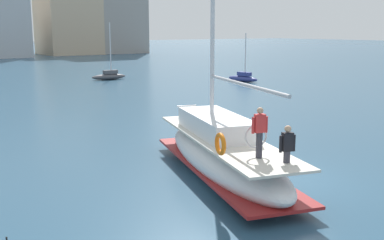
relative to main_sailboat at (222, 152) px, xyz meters
name	(u,v)px	position (x,y,z in m)	size (l,w,h in m)	color
ground_plane	(292,180)	(1.74, -1.86, -0.90)	(400.00, 400.00, 0.00)	#284C66
main_sailboat	(222,152)	(0.00, 0.00, 0.00)	(5.03, 9.89, 11.73)	silver
moored_sloop_near	(243,78)	(21.43, 23.42, -0.47)	(1.52, 3.87, 4.98)	navy
moored_sloop_far	(109,75)	(10.83, 33.23, -0.44)	(3.89, 1.09, 6.08)	#4C4C51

